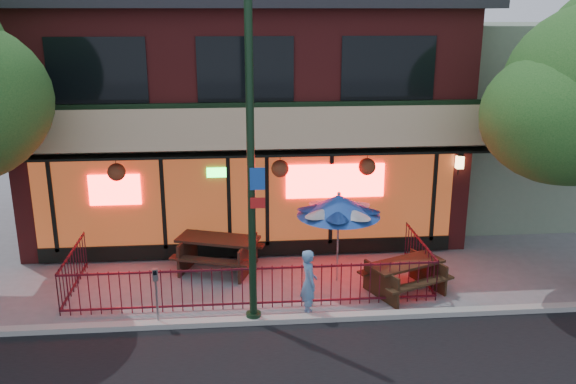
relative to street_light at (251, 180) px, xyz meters
name	(u,v)px	position (x,y,z in m)	size (l,w,h in m)	color
ground	(253,312)	(0.00, 0.40, -3.15)	(80.00, 80.00, 0.00)	gray
curb	(254,321)	(0.00, -0.10, -3.09)	(80.00, 0.25, 0.12)	#999993
restaurant_building	(243,86)	(0.00, 7.51, 0.98)	(12.96, 9.49, 8.05)	maroon
neighbor_building	(509,115)	(9.00, 8.10, -0.15)	(6.00, 7.00, 6.00)	gray
patio_fence	(252,276)	(0.00, 0.91, -2.52)	(8.44, 2.62, 1.00)	#490F1C
street_light	(251,180)	(0.00, 0.00, 0.00)	(0.43, 0.32, 7.00)	black
picnic_table_left	(218,249)	(-0.80, 2.80, -2.58)	(2.43, 2.13, 0.87)	#381D14
picnic_table_right	(405,272)	(3.60, 1.10, -2.64)	(2.19, 1.98, 0.77)	#342112
patio_umbrella	(339,205)	(2.12, 1.89, -1.20)	(2.00, 2.00, 2.28)	gray
pedestrian	(309,283)	(1.21, 0.21, -2.40)	(0.55, 0.36, 1.51)	#5E8CBC
parking_meter_near	(156,287)	(-2.02, 0.00, -2.27)	(0.13, 0.11, 1.29)	gray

